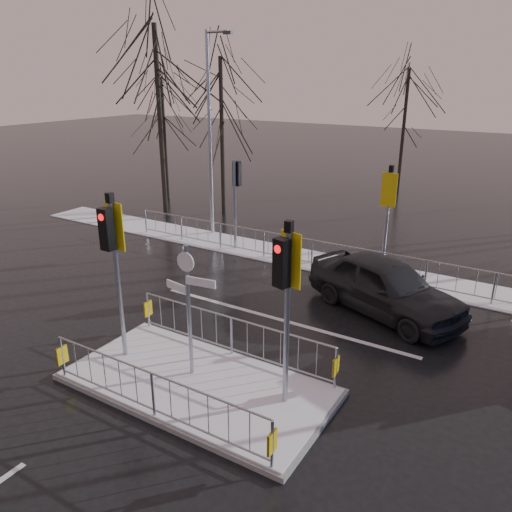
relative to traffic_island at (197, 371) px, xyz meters
The scene contains 11 objects.
ground 0.39m from the traffic_island, 42.90° to the right, with size 120.00×120.00×0.00m, color black.
snow_verge 8.60m from the traffic_island, 89.92° to the left, with size 30.00×2.00×0.04m, color white.
lane_markings 0.52m from the traffic_island, 88.07° to the right, with size 8.00×11.38×0.01m.
traffic_island is the anchor object (origin of this frame).
far_kerb_fixtures 8.11m from the traffic_island, 87.84° to the left, with size 18.00×0.65×3.83m.
car_far_lane 6.29m from the traffic_island, 67.93° to the left, with size 1.95×4.85×1.65m, color black.
tree_near_a 16.23m from the traffic_island, 133.66° to the left, with size 4.75×4.75×8.97m.
tree_near_b 15.57m from the traffic_island, 122.60° to the left, with size 4.00×4.00×7.55m.
tree_near_c 18.84m from the traffic_island, 132.79° to the left, with size 3.50×3.50×6.61m.
tree_far_a 22.52m from the traffic_island, 95.17° to the left, with size 3.75×3.75×7.08m.
street_lamp_left 12.17m from the traffic_island, 124.07° to the left, with size 1.25×0.18×8.20m.
Camera 1 is at (6.05, -7.40, 6.55)m, focal length 35.00 mm.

